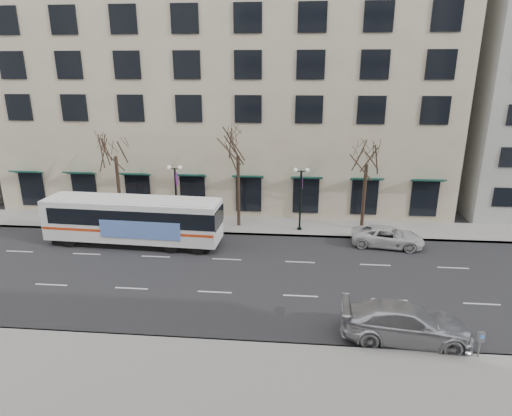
# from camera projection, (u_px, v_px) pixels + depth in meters

# --- Properties ---
(ground) EXTENTS (160.00, 160.00, 0.00)m
(ground) POSITION_uv_depth(u_px,v_px,m) (221.00, 274.00, 27.12)
(ground) COLOR black
(ground) RESTS_ON ground
(sidewalk_far) EXTENTS (80.00, 4.00, 0.15)m
(sidewalk_far) POSITION_uv_depth(u_px,v_px,m) (299.00, 227.00, 35.21)
(sidewalk_far) COLOR gray
(sidewalk_far) RESTS_ON ground
(building_hotel) EXTENTS (40.00, 20.00, 24.00)m
(building_hotel) POSITION_uv_depth(u_px,v_px,m) (233.00, 75.00, 43.58)
(building_hotel) COLOR tan
(building_hotel) RESTS_ON ground
(tree_far_left) EXTENTS (3.60, 3.60, 8.34)m
(tree_far_left) POSITION_uv_depth(u_px,v_px,m) (114.00, 145.00, 34.29)
(tree_far_left) COLOR black
(tree_far_left) RESTS_ON ground
(tree_far_mid) EXTENTS (3.60, 3.60, 8.55)m
(tree_far_mid) POSITION_uv_depth(u_px,v_px,m) (238.00, 144.00, 33.37)
(tree_far_mid) COLOR black
(tree_far_mid) RESTS_ON ground
(tree_far_right) EXTENTS (3.60, 3.60, 8.06)m
(tree_far_right) POSITION_uv_depth(u_px,v_px,m) (368.00, 152.00, 32.66)
(tree_far_right) COLOR black
(tree_far_right) RESTS_ON ground
(lamp_post_left) EXTENTS (1.22, 0.45, 5.21)m
(lamp_post_left) POSITION_uv_depth(u_px,v_px,m) (176.00, 193.00, 34.44)
(lamp_post_left) COLOR black
(lamp_post_left) RESTS_ON ground
(lamp_post_right) EXTENTS (1.22, 0.45, 5.21)m
(lamp_post_right) POSITION_uv_depth(u_px,v_px,m) (301.00, 196.00, 33.58)
(lamp_post_right) COLOR black
(lamp_post_right) RESTS_ON ground
(city_bus) EXTENTS (13.07, 3.48, 3.51)m
(city_bus) POSITION_uv_depth(u_px,v_px,m) (134.00, 220.00, 31.38)
(city_bus) COLOR white
(city_bus) RESTS_ON ground
(silver_car) EXTENTS (6.24, 2.85, 1.77)m
(silver_car) POSITION_uv_depth(u_px,v_px,m) (406.00, 323.00, 20.28)
(silver_car) COLOR #B4B6BC
(silver_car) RESTS_ON ground
(white_pickup) EXTENTS (5.44, 3.03, 1.44)m
(white_pickup) POSITION_uv_depth(u_px,v_px,m) (387.00, 237.00, 31.38)
(white_pickup) COLOR silver
(white_pickup) RESTS_ON ground
(pay_station) EXTENTS (0.28, 0.20, 1.25)m
(pay_station) POSITION_uv_depth(u_px,v_px,m) (481.00, 339.00, 18.77)
(pay_station) COLOR slate
(pay_station) RESTS_ON sidewalk_near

